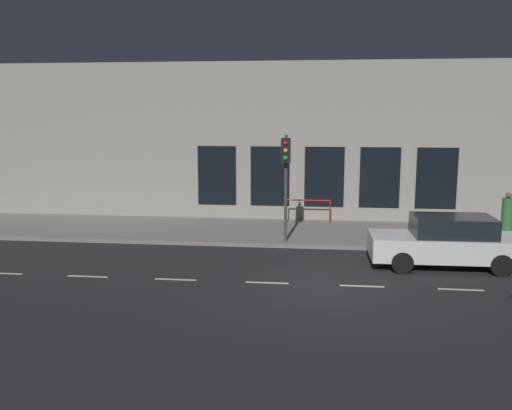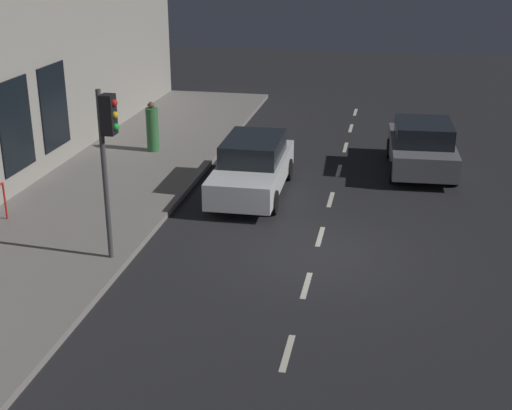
# 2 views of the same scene
# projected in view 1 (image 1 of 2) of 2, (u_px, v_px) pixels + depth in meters

# --- Properties ---
(ground_plane) EXTENTS (60.00, 60.00, 0.00)m
(ground_plane) POSITION_uv_depth(u_px,v_px,m) (325.00, 285.00, 15.00)
(ground_plane) COLOR #232326
(sidewalk) EXTENTS (4.50, 32.00, 0.15)m
(sidewalk) POSITION_uv_depth(u_px,v_px,m) (324.00, 233.00, 21.11)
(sidewalk) COLOR gray
(sidewalk) RESTS_ON ground
(building_facade) EXTENTS (0.65, 32.00, 6.77)m
(building_facade) POSITION_uv_depth(u_px,v_px,m) (325.00, 144.00, 23.06)
(building_facade) COLOR gray
(building_facade) RESTS_ON ground
(lane_centre_line) EXTENTS (0.12, 27.20, 0.01)m
(lane_centre_line) POSITION_uv_depth(u_px,v_px,m) (362.00, 286.00, 14.89)
(lane_centre_line) COLOR beige
(lane_centre_line) RESTS_ON ground
(traffic_light) EXTENTS (0.46, 0.32, 3.76)m
(traffic_light) POSITION_uv_depth(u_px,v_px,m) (286.00, 165.00, 18.86)
(traffic_light) COLOR #424244
(traffic_light) RESTS_ON sidewalk
(parked_car_1) EXTENTS (1.89, 4.55, 1.58)m
(parked_car_1) POSITION_uv_depth(u_px,v_px,m) (447.00, 242.00, 16.63)
(parked_car_1) COLOR silver
(parked_car_1) RESTS_ON ground
(pedestrian_0) EXTENTS (0.50, 0.50, 1.64)m
(pedestrian_0) POSITION_uv_depth(u_px,v_px,m) (507.00, 216.00, 20.14)
(pedestrian_0) COLOR #336B38
(pedestrian_0) RESTS_ON sidewalk
(red_railing) EXTENTS (0.05, 1.85, 0.97)m
(red_railing) POSITION_uv_depth(u_px,v_px,m) (308.00, 206.00, 22.60)
(red_railing) COLOR red
(red_railing) RESTS_ON sidewalk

